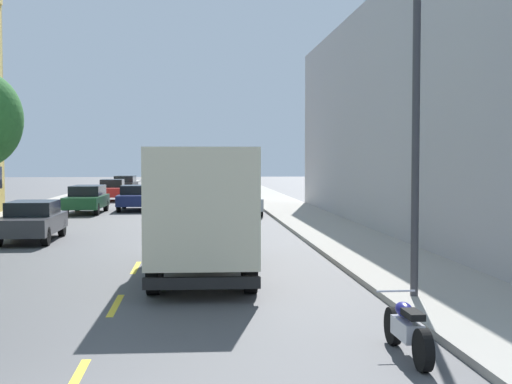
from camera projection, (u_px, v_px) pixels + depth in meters
ground_plane at (164, 215)px, 37.25m from camera, size 160.00×160.00×0.00m
sidewalk_left at (16, 218)px, 34.64m from camera, size 3.20×120.00×0.14m
sidewalk_right at (304, 216)px, 35.87m from camera, size 3.20×120.00×0.14m
lane_centerline_dashes at (159, 225)px, 31.78m from camera, size 0.14×47.20×0.01m
apartment_block_opposite at (499, 114)px, 28.26m from camera, size 10.00×36.00×9.51m
street_lamp at (409, 87)px, 14.44m from camera, size 1.35×0.28×7.45m
delivery_box_truck at (202, 203)px, 18.08m from camera, size 2.52×7.97×3.20m
parked_wagon_forest at (87, 198)px, 38.70m from camera, size 1.94×4.75×1.50m
parked_wagon_black at (125, 184)px, 61.24m from camera, size 1.94×4.75×1.50m
parked_hatchback_red at (112, 190)px, 50.11m from camera, size 1.79×4.02×1.50m
parked_sedan_orange at (237, 193)px, 46.56m from camera, size 1.91×4.54×1.43m
parked_hatchback_sky at (229, 188)px, 54.24m from camera, size 1.84×4.04×1.50m
parked_hatchback_silver at (245, 201)px, 37.13m from camera, size 1.85×4.05×1.50m
parked_sedan_charcoal at (32, 220)px, 25.57m from camera, size 1.83×4.51×1.43m
moving_navy_sedan at (135, 197)px, 40.93m from camera, size 1.80×4.50×1.43m
parked_motorcycle at (407, 330)px, 10.60m from camera, size 0.62×2.05×0.90m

